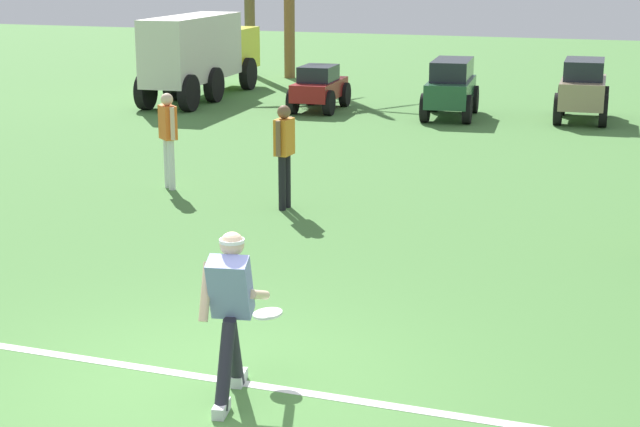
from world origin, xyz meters
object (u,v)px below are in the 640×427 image
at_px(teammate_near_sideline, 168,132).
at_px(box_truck, 201,52).
at_px(frisbee_in_flight, 268,314).
at_px(parked_car_slot_c, 583,88).
at_px(teammate_midfield, 284,147).
at_px(parked_car_slot_a, 319,87).
at_px(frisbee_thrower, 231,307).
at_px(parked_car_slot_b, 451,86).

bearing_deg(teammate_near_sideline, box_truck, 113.39).
relative_size(teammate_near_sideline, box_truck, 0.26).
distance_m(frisbee_in_flight, parked_car_slot_c, 15.59).
height_order(parked_car_slot_c, box_truck, box_truck).
bearing_deg(frisbee_in_flight, parked_car_slot_c, 84.90).
xyz_separation_m(teammate_midfield, parked_car_slot_a, (-2.81, 9.41, -0.38)).
xyz_separation_m(frisbee_thrower, frisbee_in_flight, (0.10, 0.57, -0.25)).
distance_m(parked_car_slot_a, box_truck, 3.82).
distance_m(frisbee_in_flight, teammate_midfield, 5.97).
distance_m(teammate_midfield, box_truck, 12.19).
distance_m(frisbee_thrower, frisbee_in_flight, 0.63).
height_order(frisbee_thrower, parked_car_slot_b, frisbee_thrower).
bearing_deg(frisbee_in_flight, teammate_midfield, 110.12).
xyz_separation_m(frisbee_thrower, parked_car_slot_b, (-1.48, 15.59, -0.08)).
bearing_deg(frisbee_thrower, parked_car_slot_b, 95.41).
relative_size(teammate_midfield, box_truck, 0.26).
bearing_deg(frisbee_thrower, box_truck, 117.01).
distance_m(teammate_midfield, parked_car_slot_a, 9.83).
xyz_separation_m(teammate_near_sideline, teammate_midfield, (2.24, -0.60, 0.00)).
relative_size(frisbee_thrower, teammate_near_sideline, 0.92).
bearing_deg(parked_car_slot_c, parked_car_slot_a, -175.19).
xyz_separation_m(parked_car_slot_b, box_truck, (-6.93, 0.90, 0.51)).
height_order(parked_car_slot_b, parked_car_slot_c, parked_car_slot_c).
height_order(parked_car_slot_a, parked_car_slot_c, parked_car_slot_c).
height_order(teammate_near_sideline, box_truck, box_truck).
relative_size(parked_car_slot_b, box_truck, 0.42).
height_order(frisbee_in_flight, parked_car_slot_b, parked_car_slot_b).
xyz_separation_m(frisbee_thrower, teammate_midfield, (-1.95, 6.16, 0.14)).
relative_size(teammate_near_sideline, parked_car_slot_a, 0.69).
xyz_separation_m(frisbee_thrower, parked_car_slot_c, (1.48, 16.10, -0.06)).
height_order(teammate_midfield, parked_car_slot_a, teammate_midfield).
distance_m(teammate_midfield, parked_car_slot_c, 10.52).
height_order(teammate_near_sideline, parked_car_slot_a, teammate_near_sideline).
xyz_separation_m(parked_car_slot_a, parked_car_slot_c, (6.24, 0.53, 0.18)).
bearing_deg(frisbee_thrower, parked_car_slot_a, 106.99).
relative_size(parked_car_slot_a, box_truck, 0.38).
bearing_deg(box_truck, parked_car_slot_a, -14.14).
distance_m(frisbee_thrower, parked_car_slot_a, 16.28).
bearing_deg(teammate_midfield, parked_car_slot_c, 70.93).
xyz_separation_m(teammate_near_sideline, parked_car_slot_c, (5.68, 9.34, -0.20)).
height_order(teammate_near_sideline, parked_car_slot_c, teammate_near_sideline).
bearing_deg(box_truck, parked_car_slot_c, -2.28).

